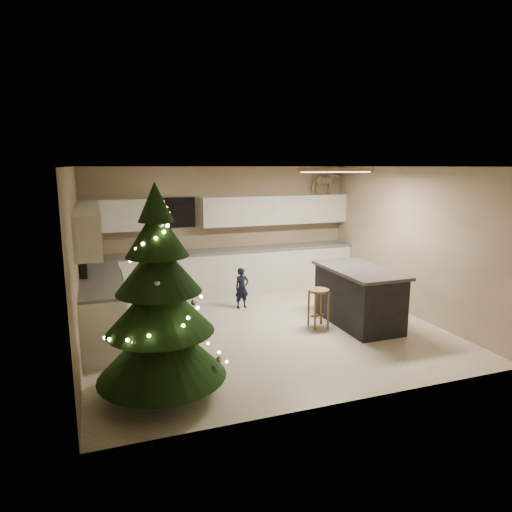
{
  "coord_description": "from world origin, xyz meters",
  "views": [
    {
      "loc": [
        -2.49,
        -6.59,
        2.61
      ],
      "look_at": [
        0.0,
        0.35,
        1.15
      ],
      "focal_mm": 32.0,
      "sensor_mm": 36.0,
      "label": 1
    }
  ],
  "objects_px": {
    "island": "(358,296)",
    "bar_stool": "(319,299)",
    "toddler": "(242,288)",
    "rocking_horse": "(325,182)",
    "christmas_tree": "(160,311)"
  },
  "relations": [
    {
      "from": "island",
      "to": "bar_stool",
      "type": "xyz_separation_m",
      "value": [
        -0.7,
        0.07,
        0.0
      ]
    },
    {
      "from": "toddler",
      "to": "rocking_horse",
      "type": "relative_size",
      "value": 1.32
    },
    {
      "from": "toddler",
      "to": "bar_stool",
      "type": "bearing_deg",
      "value": -67.13
    },
    {
      "from": "bar_stool",
      "to": "christmas_tree",
      "type": "distance_m",
      "value": 3.11
    },
    {
      "from": "bar_stool",
      "to": "rocking_horse",
      "type": "relative_size",
      "value": 1.11
    },
    {
      "from": "island",
      "to": "rocking_horse",
      "type": "height_order",
      "value": "rocking_horse"
    },
    {
      "from": "toddler",
      "to": "island",
      "type": "bearing_deg",
      "value": -51.9
    },
    {
      "from": "rocking_horse",
      "to": "bar_stool",
      "type": "bearing_deg",
      "value": 151.42
    },
    {
      "from": "island",
      "to": "rocking_horse",
      "type": "relative_size",
      "value": 2.94
    },
    {
      "from": "island",
      "to": "rocking_horse",
      "type": "distance_m",
      "value": 3.23
    },
    {
      "from": "bar_stool",
      "to": "christmas_tree",
      "type": "relative_size",
      "value": 0.26
    },
    {
      "from": "island",
      "to": "christmas_tree",
      "type": "distance_m",
      "value": 3.72
    },
    {
      "from": "toddler",
      "to": "rocking_horse",
      "type": "xyz_separation_m",
      "value": [
        2.27,
        1.12,
        1.88
      ]
    },
    {
      "from": "christmas_tree",
      "to": "rocking_horse",
      "type": "bearing_deg",
      "value": 43.4
    },
    {
      "from": "island",
      "to": "toddler",
      "type": "relative_size",
      "value": 2.23
    }
  ]
}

